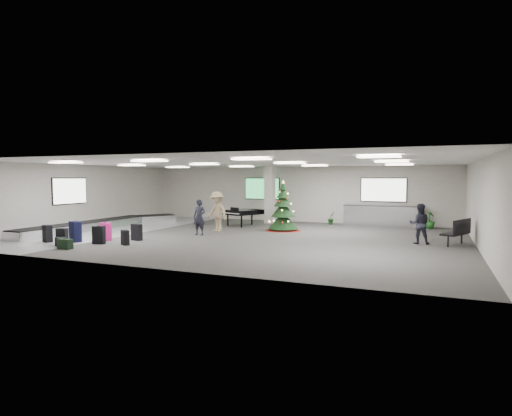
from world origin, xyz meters
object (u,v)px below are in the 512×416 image
at_px(baggage_carousel, 102,224).
at_px(bench, 458,230).
at_px(potted_plant_right, 430,220).
at_px(traveler_b, 217,212).
at_px(potted_plant_left, 331,218).
at_px(service_counter, 382,215).
at_px(pink_suitcase, 106,232).
at_px(traveler_bench, 420,224).
at_px(christmas_tree, 283,213).
at_px(traveler_a, 199,217).
at_px(grand_piano, 243,212).

bearing_deg(baggage_carousel, bench, 3.27).
bearing_deg(potted_plant_right, traveler_b, -151.42).
bearing_deg(potted_plant_left, service_counter, 10.47).
bearing_deg(potted_plant_left, potted_plant_right, -0.37).
xyz_separation_m(baggage_carousel, service_counter, (12.84, 6.73, 0.33)).
xyz_separation_m(pink_suitcase, traveler_b, (2.84, 4.30, 0.58)).
distance_m(bench, traveler_b, 10.33).
bearing_deg(bench, potted_plant_left, 162.42).
bearing_deg(traveler_bench, traveler_b, -8.90).
distance_m(baggage_carousel, christmas_tree, 9.09).
height_order(traveler_b, potted_plant_right, traveler_b).
height_order(traveler_bench, potted_plant_right, traveler_bench).
bearing_deg(bench, traveler_a, -149.86).
relative_size(pink_suitcase, bench, 0.45).
xyz_separation_m(bench, traveler_a, (-10.49, -1.14, 0.23)).
xyz_separation_m(traveler_a, traveler_b, (0.17, 1.37, 0.15)).
bearing_deg(traveler_bench, traveler_a, -0.29).
relative_size(pink_suitcase, potted_plant_left, 1.02).
bearing_deg(baggage_carousel, traveler_b, 11.03).
bearing_deg(potted_plant_right, grand_piano, -165.50).
bearing_deg(traveler_b, pink_suitcase, -101.66).
height_order(traveler_a, potted_plant_right, traveler_a).
height_order(pink_suitcase, traveler_bench, traveler_bench).
xyz_separation_m(traveler_b, traveler_bench, (8.95, -0.42, -0.17)).
xyz_separation_m(traveler_a, traveler_bench, (9.13, 0.95, -0.01)).
relative_size(grand_piano, traveler_bench, 1.38).
height_order(grand_piano, traveler_a, traveler_a).
relative_size(christmas_tree, traveler_b, 1.29).
bearing_deg(traveler_b, bench, 20.51).
bearing_deg(traveler_a, baggage_carousel, 176.42).
xyz_separation_m(potted_plant_left, potted_plant_right, (4.99, -0.03, 0.07)).
bearing_deg(pink_suitcase, traveler_bench, 30.84).
xyz_separation_m(pink_suitcase, grand_piano, (2.94, 6.99, 0.36)).
bearing_deg(traveler_bench, christmas_tree, -24.04).
xyz_separation_m(grand_piano, traveler_bench, (8.85, -3.11, 0.06)).
relative_size(christmas_tree, traveler_bench, 1.57).
relative_size(traveler_b, traveler_bench, 1.21).
bearing_deg(bench, baggage_carousel, -152.80).
height_order(potted_plant_left, potted_plant_right, potted_plant_right).
height_order(pink_suitcase, bench, bench).
distance_m(service_counter, traveler_bench, 6.34).
bearing_deg(traveler_a, christmas_tree, 43.78).
distance_m(grand_piano, potted_plant_left, 4.86).
distance_m(baggage_carousel, grand_piano, 7.15).
bearing_deg(bench, traveler_b, -157.32).
distance_m(baggage_carousel, bench, 16.25).
relative_size(traveler_a, potted_plant_right, 1.81).
xyz_separation_m(pink_suitcase, traveler_bench, (11.79, 3.88, 0.41)).
height_order(christmas_tree, traveler_bench, christmas_tree).
bearing_deg(potted_plant_left, traveler_bench, -49.88).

